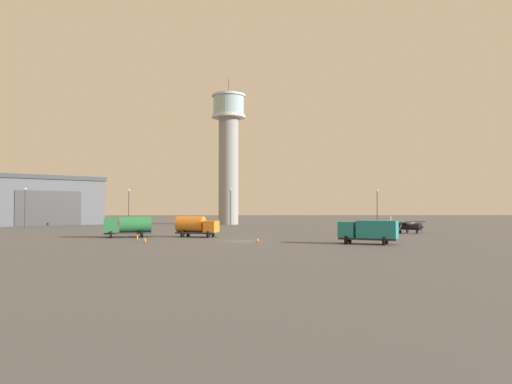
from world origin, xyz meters
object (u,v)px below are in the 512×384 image
control_tower (228,148)px  truck_box_teal (369,231)px  airplane_black (404,225)px  truck_fuel_tanker_green (128,226)px  light_post_east (129,204)px  traffic_cone_near_left (145,240)px  traffic_cone_mid_apron (258,240)px  truck_fuel_tanker_orange (196,226)px  light_post_centre (231,204)px  light_post_west (377,205)px  light_post_north (25,204)px  traffic_cone_near_right (137,237)px

control_tower → truck_box_teal: bearing=-75.0°
airplane_black → truck_fuel_tanker_green: 44.98m
truck_fuel_tanker_green → light_post_east: bearing=-91.5°
airplane_black → traffic_cone_near_left: airplane_black is taller
light_post_east → traffic_cone_mid_apron: bearing=-61.3°
airplane_black → traffic_cone_near_left: 44.42m
truck_fuel_tanker_orange → light_post_centre: 40.33m
truck_fuel_tanker_green → traffic_cone_near_left: (4.43, -10.60, -1.34)m
control_tower → light_post_west: bearing=-32.3°
light_post_centre → traffic_cone_near_left: (-9.83, -50.89, -4.80)m
truck_box_teal → traffic_cone_near_left: size_ratio=10.00×
truck_box_teal → traffic_cone_near_left: bearing=18.5°
airplane_black → light_post_east: light_post_east is taller
truck_box_teal → traffic_cone_mid_apron: size_ratio=10.74×
control_tower → truck_fuel_tanker_orange: (-3.74, -52.10, -17.81)m
light_post_east → light_post_north: light_post_north is taller
light_post_north → traffic_cone_mid_apron: (46.61, -42.57, -4.69)m
traffic_cone_mid_apron → truck_box_teal: bearing=-13.3°
truck_fuel_tanker_green → traffic_cone_near_right: truck_fuel_tanker_green is taller
airplane_black → traffic_cone_mid_apron: size_ratio=12.72×
truck_fuel_tanker_orange → traffic_cone_near_left: (-5.36, -10.95, -1.31)m
light_post_west → traffic_cone_near_left: bearing=-134.1°
control_tower → light_post_east: size_ratio=4.46×
truck_fuel_tanker_green → airplane_black: bearing=178.7°
truck_fuel_tanker_orange → light_post_east: 41.29m
truck_box_teal → light_post_west: (14.35, 46.18, 3.27)m
airplane_black → truck_fuel_tanker_orange: 35.39m
truck_fuel_tanker_green → light_post_east: size_ratio=0.84×
light_post_north → truck_fuel_tanker_green: bearing=-48.2°
light_post_north → traffic_cone_mid_apron: bearing=-42.4°
light_post_west → light_post_centre: light_post_centre is taller
traffic_cone_near_right → traffic_cone_mid_apron: bearing=-18.7°
truck_fuel_tanker_green → traffic_cone_near_right: 6.31m
light_post_north → traffic_cone_near_left: 53.54m
truck_box_teal → light_post_centre: size_ratio=0.82×
light_post_north → light_post_centre: light_post_centre is taller
light_post_centre → traffic_cone_near_right: light_post_centre is taller
traffic_cone_near_left → truck_fuel_tanker_orange: bearing=63.9°
light_post_east → airplane_black: bearing=-28.0°
truck_box_teal → light_post_west: size_ratio=0.87×
airplane_black → light_post_east: (-52.10, 27.65, 3.65)m
traffic_cone_near_left → traffic_cone_near_right: bearing=111.6°
truck_fuel_tanker_green → light_post_north: light_post_north is taller
traffic_cone_near_left → light_post_west: bearing=45.9°
truck_fuel_tanker_orange → light_post_centre: (4.48, 39.93, 3.49)m
light_post_west → traffic_cone_mid_apron: 51.27m
truck_fuel_tanker_orange → truck_box_teal: bearing=-18.5°
light_post_north → traffic_cone_near_right: light_post_north is taller
traffic_cone_near_left → traffic_cone_near_right: traffic_cone_near_right is taller
truck_box_teal → light_post_east: 65.05m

